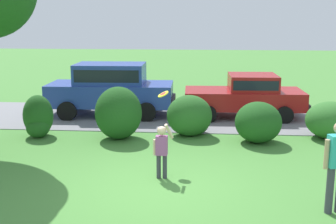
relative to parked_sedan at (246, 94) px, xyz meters
name	(u,v)px	position (x,y,z in m)	size (l,w,h in m)	color
ground_plane	(157,187)	(-2.49, -6.96, -0.85)	(80.00, 80.00, 0.00)	#478438
driveway_strip	(177,117)	(-2.49, -0.28, -0.84)	(28.00, 4.40, 0.02)	slate
shrub_near_tree	(38,118)	(-6.53, -3.17, -0.29)	(0.90, 1.01, 1.27)	#1E511C
shrub_centre_left	(118,113)	(-4.04, -3.23, -0.06)	(1.39, 1.41, 1.57)	#1E511C
shrub_centre	(191,117)	(-1.92, -2.67, -0.26)	(1.39, 1.19, 1.26)	#286023
shrub_centre_right	(258,122)	(0.06, -3.27, -0.25)	(1.34, 1.37, 1.19)	#1E511C
shrub_far_end	(331,120)	(2.28, -2.67, -0.29)	(1.50, 1.38, 1.12)	#33702B
parked_sedan	(246,94)	(0.00, 0.00, 0.00)	(4.45, 2.20, 1.56)	maroon
parked_suv	(111,87)	(-4.93, -0.11, 0.23)	(4.75, 2.21, 1.92)	#28429E
child_thrower	(162,148)	(-2.44, -6.40, -0.13)	(0.46, 0.26, 1.29)	#383842
frisbee	(163,94)	(-2.49, -5.46, 0.92)	(0.28, 0.28, 0.18)	yellow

